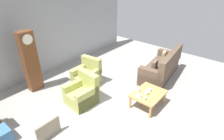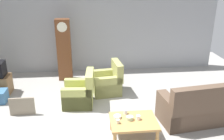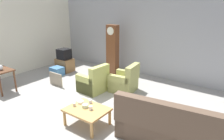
{
  "view_description": "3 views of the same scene",
  "coord_description": "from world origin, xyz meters",
  "px_view_note": "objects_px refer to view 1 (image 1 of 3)",
  "views": [
    {
      "loc": [
        -3.34,
        -2.45,
        3.47
      ],
      "look_at": [
        0.22,
        0.53,
        0.97
      ],
      "focal_mm": 29.34,
      "sensor_mm": 36.0,
      "label": 1
    },
    {
      "loc": [
        -0.27,
        -4.81,
        3.24
      ],
      "look_at": [
        0.29,
        0.78,
        1.05
      ],
      "focal_mm": 39.67,
      "sensor_mm": 36.0,
      "label": 2
    },
    {
      "loc": [
        3.58,
        -3.62,
        2.8
      ],
      "look_at": [
        0.35,
        0.87,
        0.96
      ],
      "focal_mm": 33.03,
      "sensor_mm": 36.0,
      "label": 3
    }
  ],
  "objects_px": {
    "cup_white_porcelain": "(150,90)",
    "cup_blue_rimmed": "(138,90)",
    "grandfather_clock": "(30,62)",
    "armchair_olive_near": "(82,94)",
    "coffee_table_wood": "(148,95)",
    "bowl_shallow_green": "(146,93)",
    "bowl_white_stacked": "(139,96)",
    "armchair_olive_far": "(87,76)",
    "couch_floral": "(162,68)",
    "framed_picture_leaning": "(49,130)",
    "cup_cream_tall": "(145,98)"
  },
  "relations": [
    {
      "from": "cup_white_porcelain",
      "to": "cup_blue_rimmed",
      "type": "xyz_separation_m",
      "value": [
        -0.23,
        0.24,
        -0.0
      ]
    },
    {
      "from": "armchair_olive_near",
      "to": "cup_cream_tall",
      "type": "xyz_separation_m",
      "value": [
        0.8,
        -1.63,
        0.16
      ]
    },
    {
      "from": "armchair_olive_far",
      "to": "cup_blue_rimmed",
      "type": "height_order",
      "value": "armchair_olive_far"
    },
    {
      "from": "couch_floral",
      "to": "cup_white_porcelain",
      "type": "height_order",
      "value": "couch_floral"
    },
    {
      "from": "armchair_olive_far",
      "to": "bowl_shallow_green",
      "type": "bearing_deg",
      "value": -82.97
    },
    {
      "from": "cup_white_porcelain",
      "to": "armchair_olive_near",
      "type": "bearing_deg",
      "value": 128.91
    },
    {
      "from": "coffee_table_wood",
      "to": "cup_white_porcelain",
      "type": "height_order",
      "value": "cup_white_porcelain"
    },
    {
      "from": "bowl_shallow_green",
      "to": "armchair_olive_near",
      "type": "bearing_deg",
      "value": 124.75
    },
    {
      "from": "couch_floral",
      "to": "bowl_white_stacked",
      "type": "bearing_deg",
      "value": -170.54
    },
    {
      "from": "coffee_table_wood",
      "to": "bowl_white_stacked",
      "type": "height_order",
      "value": "bowl_white_stacked"
    },
    {
      "from": "armchair_olive_near",
      "to": "bowl_white_stacked",
      "type": "bearing_deg",
      "value": -60.35
    },
    {
      "from": "armchair_olive_far",
      "to": "bowl_shallow_green",
      "type": "height_order",
      "value": "armchair_olive_far"
    },
    {
      "from": "coffee_table_wood",
      "to": "cup_cream_tall",
      "type": "bearing_deg",
      "value": -167.12
    },
    {
      "from": "couch_floral",
      "to": "cup_blue_rimmed",
      "type": "distance_m",
      "value": 1.94
    },
    {
      "from": "armchair_olive_far",
      "to": "framed_picture_leaning",
      "type": "distance_m",
      "value": 2.42
    },
    {
      "from": "armchair_olive_near",
      "to": "grandfather_clock",
      "type": "height_order",
      "value": "grandfather_clock"
    },
    {
      "from": "coffee_table_wood",
      "to": "grandfather_clock",
      "type": "height_order",
      "value": "grandfather_clock"
    },
    {
      "from": "armchair_olive_far",
      "to": "cup_white_porcelain",
      "type": "height_order",
      "value": "armchair_olive_far"
    },
    {
      "from": "cup_blue_rimmed",
      "to": "bowl_shallow_green",
      "type": "relative_size",
      "value": 0.61
    },
    {
      "from": "cup_white_porcelain",
      "to": "cup_cream_tall",
      "type": "height_order",
      "value": "cup_white_porcelain"
    },
    {
      "from": "armchair_olive_far",
      "to": "cup_cream_tall",
      "type": "relative_size",
      "value": 11.1
    },
    {
      "from": "cup_cream_tall",
      "to": "grandfather_clock",
      "type": "bearing_deg",
      "value": 111.01
    },
    {
      "from": "cup_blue_rimmed",
      "to": "bowl_shallow_green",
      "type": "height_order",
      "value": "cup_blue_rimmed"
    },
    {
      "from": "grandfather_clock",
      "to": "cup_cream_tall",
      "type": "height_order",
      "value": "grandfather_clock"
    },
    {
      "from": "cup_blue_rimmed",
      "to": "grandfather_clock",
      "type": "bearing_deg",
      "value": 116.35
    },
    {
      "from": "armchair_olive_near",
      "to": "armchair_olive_far",
      "type": "distance_m",
      "value": 1.01
    },
    {
      "from": "couch_floral",
      "to": "coffee_table_wood",
      "type": "bearing_deg",
      "value": -165.11
    },
    {
      "from": "bowl_white_stacked",
      "to": "armchair_olive_near",
      "type": "bearing_deg",
      "value": 119.65
    },
    {
      "from": "couch_floral",
      "to": "coffee_table_wood",
      "type": "distance_m",
      "value": 1.86
    },
    {
      "from": "coffee_table_wood",
      "to": "armchair_olive_far",
      "type": "bearing_deg",
      "value": 98.93
    },
    {
      "from": "armchair_olive_far",
      "to": "bowl_shallow_green",
      "type": "distance_m",
      "value": 2.18
    },
    {
      "from": "couch_floral",
      "to": "bowl_shallow_green",
      "type": "bearing_deg",
      "value": -166.46
    },
    {
      "from": "coffee_table_wood",
      "to": "cup_white_porcelain",
      "type": "distance_m",
      "value": 0.15
    },
    {
      "from": "grandfather_clock",
      "to": "cup_blue_rimmed",
      "type": "relative_size",
      "value": 21.65
    },
    {
      "from": "cup_blue_rimmed",
      "to": "bowl_white_stacked",
      "type": "distance_m",
      "value": 0.24
    },
    {
      "from": "bowl_shallow_green",
      "to": "cup_white_porcelain",
      "type": "bearing_deg",
      "value": -1.44
    },
    {
      "from": "bowl_white_stacked",
      "to": "bowl_shallow_green",
      "type": "relative_size",
      "value": 1.03
    },
    {
      "from": "cup_blue_rimmed",
      "to": "bowl_white_stacked",
      "type": "xyz_separation_m",
      "value": [
        -0.19,
        -0.14,
        -0.02
      ]
    },
    {
      "from": "framed_picture_leaning",
      "to": "cup_blue_rimmed",
      "type": "height_order",
      "value": "cup_blue_rimmed"
    },
    {
      "from": "cup_blue_rimmed",
      "to": "bowl_shallow_green",
      "type": "bearing_deg",
      "value": -77.95
    },
    {
      "from": "armchair_olive_near",
      "to": "armchair_olive_far",
      "type": "bearing_deg",
      "value": 38.71
    },
    {
      "from": "cup_white_porcelain",
      "to": "cup_blue_rimmed",
      "type": "height_order",
      "value": "same"
    },
    {
      "from": "bowl_white_stacked",
      "to": "cup_white_porcelain",
      "type": "bearing_deg",
      "value": -13.59
    },
    {
      "from": "armchair_olive_far",
      "to": "cup_cream_tall",
      "type": "bearing_deg",
      "value": -89.8
    },
    {
      "from": "coffee_table_wood",
      "to": "bowl_shallow_green",
      "type": "bearing_deg",
      "value": 161.06
    },
    {
      "from": "grandfather_clock",
      "to": "cup_blue_rimmed",
      "type": "bearing_deg",
      "value": -63.65
    },
    {
      "from": "couch_floral",
      "to": "grandfather_clock",
      "type": "relative_size",
      "value": 1.11
    },
    {
      "from": "armchair_olive_near",
      "to": "coffee_table_wood",
      "type": "height_order",
      "value": "armchair_olive_near"
    },
    {
      "from": "bowl_white_stacked",
      "to": "bowl_shallow_green",
      "type": "xyz_separation_m",
      "value": [
        0.25,
        -0.1,
        0.01
      ]
    },
    {
      "from": "cup_white_porcelain",
      "to": "bowl_shallow_green",
      "type": "height_order",
      "value": "cup_white_porcelain"
    }
  ]
}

